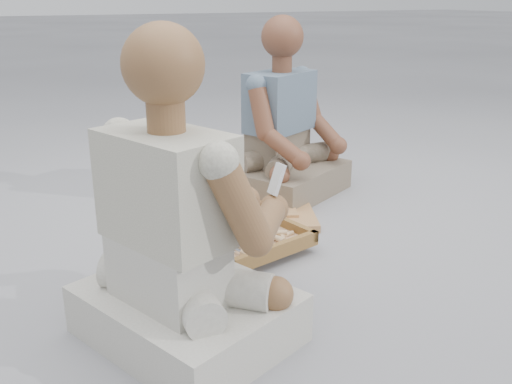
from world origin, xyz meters
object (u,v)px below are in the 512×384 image
companion (285,137)px  carved_panel (258,217)px  craftsman (182,241)px  tool_tray (247,241)px

companion → carved_panel: bearing=17.8°
carved_panel → craftsman: (-0.64, -0.76, 0.31)m
tool_tray → companion: size_ratio=0.57×
tool_tray → craftsman: 0.69m
tool_tray → craftsman: (-0.44, -0.46, 0.27)m
companion → craftsman: bearing=21.9°
craftsman → companion: bearing=117.2°
tool_tray → craftsman: craftsman is taller
craftsman → tool_tray: bearing=115.5°
tool_tray → carved_panel: bearing=56.3°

